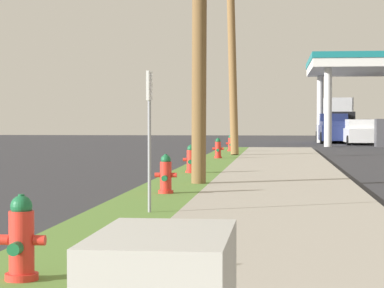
{
  "coord_description": "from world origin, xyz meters",
  "views": [
    {
      "loc": [
        2.92,
        -2.18,
        1.5
      ],
      "look_at": [
        1.06,
        15.22,
        0.99
      ],
      "focal_mm": 76.07,
      "sensor_mm": 36.0,
      "label": 1
    }
  ],
  "objects_px": {
    "fire_hydrant_fifth": "(231,144)",
    "street_sign_post": "(149,112)",
    "car_white_by_near_pump": "(359,133)",
    "truck_navy_on_apron": "(334,129)",
    "truck_black_at_forecourt": "(338,121)",
    "fire_hydrant_third": "(191,161)",
    "fire_hydrant_nearest": "(21,243)",
    "fire_hydrant_second": "(166,176)",
    "fire_hydrant_fourth": "(218,149)",
    "utility_pole_background": "(231,26)"
  },
  "relations": [
    {
      "from": "fire_hydrant_fourth",
      "to": "fire_hydrant_nearest",
      "type": "bearing_deg",
      "value": -90.0
    },
    {
      "from": "fire_hydrant_fifth",
      "to": "truck_black_at_forecourt",
      "type": "distance_m",
      "value": 23.18
    },
    {
      "from": "fire_hydrant_fourth",
      "to": "car_white_by_near_pump",
      "type": "relative_size",
      "value": 0.16
    },
    {
      "from": "street_sign_post",
      "to": "truck_black_at_forecourt",
      "type": "height_order",
      "value": "truck_black_at_forecourt"
    },
    {
      "from": "fire_hydrant_nearest",
      "to": "utility_pole_background",
      "type": "bearing_deg",
      "value": 89.37
    },
    {
      "from": "truck_navy_on_apron",
      "to": "fire_hydrant_nearest",
      "type": "bearing_deg",
      "value": -96.98
    },
    {
      "from": "car_white_by_near_pump",
      "to": "truck_navy_on_apron",
      "type": "relative_size",
      "value": 0.84
    },
    {
      "from": "fire_hydrant_nearest",
      "to": "truck_navy_on_apron",
      "type": "bearing_deg",
      "value": 83.02
    },
    {
      "from": "fire_hydrant_nearest",
      "to": "fire_hydrant_second",
      "type": "xyz_separation_m",
      "value": [
        0.08,
        8.44,
        0.0
      ]
    },
    {
      "from": "fire_hydrant_fifth",
      "to": "utility_pole_background",
      "type": "distance_m",
      "value": 5.98
    },
    {
      "from": "fire_hydrant_fifth",
      "to": "utility_pole_background",
      "type": "relative_size",
      "value": 0.07
    },
    {
      "from": "fire_hydrant_second",
      "to": "street_sign_post",
      "type": "bearing_deg",
      "value": -86.51
    },
    {
      "from": "car_white_by_near_pump",
      "to": "truck_navy_on_apron",
      "type": "distance_m",
      "value": 3.73
    },
    {
      "from": "fire_hydrant_third",
      "to": "street_sign_post",
      "type": "relative_size",
      "value": 0.35
    },
    {
      "from": "fire_hydrant_fourth",
      "to": "fire_hydrant_fifth",
      "type": "bearing_deg",
      "value": 89.46
    },
    {
      "from": "fire_hydrant_fourth",
      "to": "truck_navy_on_apron",
      "type": "height_order",
      "value": "truck_navy_on_apron"
    },
    {
      "from": "fire_hydrant_third",
      "to": "car_white_by_near_pump",
      "type": "height_order",
      "value": "car_white_by_near_pump"
    },
    {
      "from": "car_white_by_near_pump",
      "to": "utility_pole_background",
      "type": "bearing_deg",
      "value": -110.66
    },
    {
      "from": "fire_hydrant_third",
      "to": "utility_pole_background",
      "type": "bearing_deg",
      "value": 88.14
    },
    {
      "from": "fire_hydrant_third",
      "to": "fire_hydrant_fourth",
      "type": "bearing_deg",
      "value": 89.37
    },
    {
      "from": "fire_hydrant_fifth",
      "to": "street_sign_post",
      "type": "distance_m",
      "value": 24.53
    },
    {
      "from": "fire_hydrant_nearest",
      "to": "car_white_by_near_pump",
      "type": "distance_m",
      "value": 45.34
    },
    {
      "from": "fire_hydrant_second",
      "to": "fire_hydrant_fourth",
      "type": "height_order",
      "value": "same"
    },
    {
      "from": "utility_pole_background",
      "to": "truck_navy_on_apron",
      "type": "bearing_deg",
      "value": 75.63
    },
    {
      "from": "fire_hydrant_fifth",
      "to": "truck_black_at_forecourt",
      "type": "height_order",
      "value": "truck_black_at_forecourt"
    },
    {
      "from": "fire_hydrant_second",
      "to": "street_sign_post",
      "type": "xyz_separation_m",
      "value": [
        0.19,
        -3.16,
        1.19
      ]
    },
    {
      "from": "utility_pole_background",
      "to": "street_sign_post",
      "type": "xyz_separation_m",
      "value": [
        -0.01,
        -21.05,
        -3.69
      ]
    },
    {
      "from": "fire_hydrant_nearest",
      "to": "fire_hydrant_third",
      "type": "xyz_separation_m",
      "value": [
        -0.09,
        14.51,
        0.0
      ]
    },
    {
      "from": "fire_hydrant_third",
      "to": "fire_hydrant_fourth",
      "type": "xyz_separation_m",
      "value": [
        0.09,
        8.44,
        0.0
      ]
    },
    {
      "from": "truck_navy_on_apron",
      "to": "utility_pole_background",
      "type": "bearing_deg",
      "value": -104.37
    },
    {
      "from": "fire_hydrant_fourth",
      "to": "truck_black_at_forecourt",
      "type": "distance_m",
      "value": 29.81
    },
    {
      "from": "fire_hydrant_second",
      "to": "truck_black_at_forecourt",
      "type": "distance_m",
      "value": 44.08
    },
    {
      "from": "fire_hydrant_second",
      "to": "fire_hydrant_third",
      "type": "bearing_deg",
      "value": 91.66
    },
    {
      "from": "fire_hydrant_third",
      "to": "street_sign_post",
      "type": "distance_m",
      "value": 9.31
    },
    {
      "from": "street_sign_post",
      "to": "truck_black_at_forecourt",
      "type": "relative_size",
      "value": 0.33
    },
    {
      "from": "fire_hydrant_third",
      "to": "street_sign_post",
      "type": "height_order",
      "value": "street_sign_post"
    },
    {
      "from": "fire_hydrant_nearest",
      "to": "fire_hydrant_second",
      "type": "bearing_deg",
      "value": 89.43
    },
    {
      "from": "fire_hydrant_fourth",
      "to": "truck_black_at_forecourt",
      "type": "height_order",
      "value": "truck_black_at_forecourt"
    },
    {
      "from": "utility_pole_background",
      "to": "street_sign_post",
      "type": "distance_m",
      "value": 21.37
    },
    {
      "from": "car_white_by_near_pump",
      "to": "truck_navy_on_apron",
      "type": "height_order",
      "value": "truck_navy_on_apron"
    },
    {
      "from": "fire_hydrant_fifth",
      "to": "fire_hydrant_fourth",
      "type": "bearing_deg",
      "value": -90.54
    },
    {
      "from": "fire_hydrant_nearest",
      "to": "utility_pole_background",
      "type": "height_order",
      "value": "utility_pole_background"
    },
    {
      "from": "truck_navy_on_apron",
      "to": "fire_hydrant_second",
      "type": "bearing_deg",
      "value": -98.32
    },
    {
      "from": "utility_pole_background",
      "to": "truck_black_at_forecourt",
      "type": "distance_m",
      "value": 26.71
    },
    {
      "from": "fire_hydrant_nearest",
      "to": "truck_navy_on_apron",
      "type": "relative_size",
      "value": 0.14
    },
    {
      "from": "fire_hydrant_second",
      "to": "truck_black_at_forecourt",
      "type": "relative_size",
      "value": 0.12
    },
    {
      "from": "fire_hydrant_second",
      "to": "fire_hydrant_fifth",
      "type": "relative_size",
      "value": 1.0
    },
    {
      "from": "fire_hydrant_second",
      "to": "street_sign_post",
      "type": "height_order",
      "value": "street_sign_post"
    },
    {
      "from": "fire_hydrant_nearest",
      "to": "street_sign_post",
      "type": "height_order",
      "value": "street_sign_post"
    },
    {
      "from": "fire_hydrant_third",
      "to": "truck_black_at_forecourt",
      "type": "distance_m",
      "value": 38.11
    }
  ]
}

